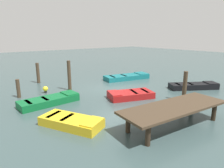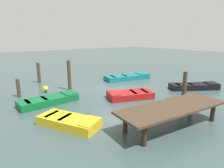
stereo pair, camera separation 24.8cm
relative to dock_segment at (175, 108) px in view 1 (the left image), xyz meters
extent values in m
plane|color=#384C4C|center=(-1.69, -6.70, -0.84)|extent=(80.00, 80.00, 0.00)
cube|color=#423323|center=(0.00, 0.00, 0.06)|extent=(5.34, 2.22, 0.10)
cylinder|color=#2E2318|center=(2.13, 0.41, -0.41)|extent=(0.20, 0.20, 0.85)
cylinder|color=#2E2318|center=(2.01, -0.80, -0.41)|extent=(0.20, 0.20, 0.85)
cylinder|color=#2E2318|center=(-2.01, 0.80, -0.41)|extent=(0.20, 0.20, 0.85)
cylinder|color=#2E2318|center=(-2.13, -0.41, -0.41)|extent=(0.20, 0.20, 0.85)
cube|color=#0F602D|center=(3.35, -6.20, -0.64)|extent=(3.48, 1.38, 0.40)
cube|color=orange|center=(3.35, -6.20, -0.50)|extent=(2.95, 1.09, 0.04)
cube|color=#0F602D|center=(2.02, -6.28, -0.41)|extent=(0.81, 1.11, 0.06)
cube|color=#B06E1E|center=(3.61, -6.19, -0.46)|extent=(0.25, 0.93, 0.04)
cube|color=#B06E1E|center=(4.54, -6.13, -0.46)|extent=(0.25, 0.93, 0.04)
cube|color=black|center=(-6.55, -2.91, -0.64)|extent=(3.62, 2.76, 0.40)
cube|color=gray|center=(-6.55, -2.91, -0.50)|extent=(3.04, 2.28, 0.04)
cube|color=black|center=(-7.74, -2.20, -0.41)|extent=(1.17, 1.23, 0.06)
cube|color=#776E5D|center=(-6.32, -3.05, -0.46)|extent=(0.60, 0.82, 0.04)
cube|color=#776E5D|center=(-5.47, -3.56, -0.46)|extent=(0.60, 0.82, 0.04)
cube|color=#14666B|center=(-4.72, -8.45, -0.64)|extent=(4.33, 2.19, 0.40)
cube|color=beige|center=(-4.72, -8.45, -0.50)|extent=(3.66, 1.76, 0.04)
cube|color=#14666B|center=(-6.30, -8.12, -0.41)|extent=(1.14, 1.39, 0.06)
cube|color=#9B9789|center=(-4.42, -8.51, -0.46)|extent=(0.41, 1.08, 0.04)
cube|color=#9B9789|center=(-3.30, -8.75, -0.46)|extent=(0.41, 1.08, 0.04)
cube|color=gold|center=(3.64, -2.75, -0.64)|extent=(2.32, 3.03, 0.40)
cube|color=#4C3319|center=(3.64, -2.75, -0.50)|extent=(1.90, 2.54, 0.04)
cube|color=gold|center=(3.14, -1.78, -0.41)|extent=(1.22, 1.03, 0.06)
cube|color=#42301E|center=(3.74, -2.94, -0.46)|extent=(0.90, 0.59, 0.04)
cube|color=#42301E|center=(4.09, -3.63, -0.46)|extent=(0.90, 0.59, 0.04)
cube|color=maroon|center=(-1.26, -4.16, -0.64)|extent=(3.13, 2.25, 0.40)
cube|color=black|center=(-1.26, -4.16, -0.50)|extent=(2.63, 1.82, 0.04)
cube|color=maroon|center=(-0.21, -4.52, -0.41)|extent=(1.00, 1.39, 0.06)
cube|color=black|center=(-1.46, -4.09, -0.46)|extent=(0.55, 1.09, 0.04)
cube|color=black|center=(-2.19, -3.83, -0.46)|extent=(0.55, 1.09, 0.04)
cylinder|color=#423323|center=(-3.51, -1.76, 0.08)|extent=(0.25, 0.25, 1.83)
cylinder|color=#423323|center=(2.14, -11.94, 0.01)|extent=(0.26, 0.26, 1.70)
cylinder|color=#423323|center=(4.46, -8.64, -0.23)|extent=(0.23, 0.23, 1.21)
cylinder|color=#423323|center=(1.04, -8.25, 0.25)|extent=(0.25, 0.25, 2.18)
cylinder|color=#262626|center=(2.72, -8.63, -0.78)|extent=(0.16, 0.16, 0.12)
sphere|color=yellow|center=(2.72, -8.63, -0.54)|extent=(0.36, 0.36, 0.36)
camera|label=1|loc=(7.14, 4.77, 3.12)|focal=31.65mm
camera|label=2|loc=(6.94, 4.92, 3.12)|focal=31.65mm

